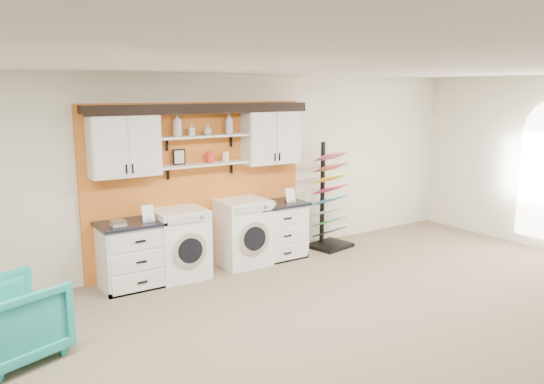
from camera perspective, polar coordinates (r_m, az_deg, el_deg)
ceiling at (r=4.41m, az=14.91°, el=13.59°), size 10.00×10.00×0.00m
wall_back at (r=7.78m, az=-7.98°, el=2.18°), size 10.00×0.00×10.00m
accent_panel at (r=7.78m, az=-7.83°, el=0.69°), size 3.40×0.07×2.40m
upper_cabinet_left at (r=7.12m, az=-15.64°, el=4.97°), size 0.90×0.35×0.84m
upper_cabinet_right at (r=8.09m, az=-0.14°, el=6.04°), size 0.90×0.35×0.84m
shelf_lower at (r=7.58m, az=-7.36°, el=2.96°), size 1.32×0.28×0.03m
shelf_upper at (r=7.54m, az=-7.43°, el=5.97°), size 1.32×0.28×0.03m
crown_molding at (r=7.53m, az=-7.55°, el=8.99°), size 3.30×0.41×0.13m
picture_frame at (r=7.47m, az=-9.97°, el=3.73°), size 0.18×0.02×0.22m
canister_red at (r=7.61m, az=-6.70°, el=3.73°), size 0.11×0.11×0.16m
canister_cream at (r=7.73m, az=-5.04°, el=3.79°), size 0.10×0.10×0.14m
base_cabinet_left at (r=7.26m, az=-14.69°, el=-6.48°), size 0.90×0.66×0.88m
base_cabinet_right at (r=8.21m, az=0.44°, el=-4.11°), size 0.89×0.66×0.88m
washer at (r=7.47m, az=-9.87°, el=-5.47°), size 0.69×0.71×0.96m
dryer at (r=7.89m, az=-3.18°, el=-4.35°), size 0.70×0.71×0.98m
sample_rack at (r=8.78m, az=6.20°, el=-2.47°), size 0.72×0.63×1.74m
armchair at (r=5.82m, az=-26.08°, el=-12.26°), size 1.08×1.06×0.77m
soap_bottle_a at (r=7.37m, az=-10.14°, el=7.14°), size 0.14×0.14×0.32m
soap_bottle_b at (r=7.46m, az=-8.67°, el=6.63°), size 0.08×0.08×0.16m
soap_bottle_c at (r=7.56m, az=-6.94°, el=6.66°), size 0.13×0.13×0.14m
soap_bottle_d at (r=7.72m, az=-4.65°, el=7.37°), size 0.15×0.15×0.30m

